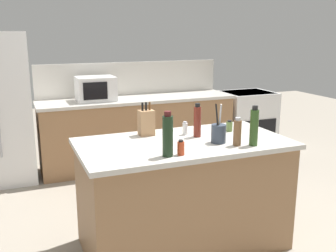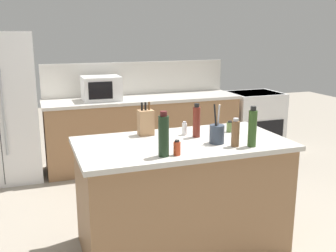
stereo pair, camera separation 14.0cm
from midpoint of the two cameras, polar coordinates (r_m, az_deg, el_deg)
name	(u,v)px [view 2 (the right image)]	position (r m, az deg, el deg)	size (l,w,h in m)	color
ground_plane	(181,244)	(3.61, 3.11, -16.76)	(14.00, 14.00, 0.00)	gray
back_counter_run	(144,131)	(5.46, -2.81, -0.73)	(2.67, 0.66, 0.94)	#936B47
wall_backsplash	(137,78)	(5.63, -3.83, 6.93)	(2.63, 0.03, 0.46)	beige
kitchen_island	(182,194)	(3.39, 3.21, -9.86)	(1.73, 0.92, 0.94)	#936B47
refrigerator	(0,108)	(5.20, -22.53, 2.48)	(0.87, 0.75, 1.82)	white
range_oven	(254,122)	(6.18, 12.97, 0.59)	(0.76, 0.65, 0.92)	white
microwave	(101,88)	(5.20, -8.89, 5.42)	(0.49, 0.39, 0.31)	white
knife_block	(146,122)	(3.40, -2.08, 0.54)	(0.13, 0.10, 0.29)	#A87C54
utensil_crock	(217,133)	(3.19, 8.36, -1.06)	(0.12, 0.12, 0.32)	#333D4C
spice_jar_oregano	(230,127)	(3.58, 10.06, -0.11)	(0.06, 0.06, 0.10)	#567038
pepper_grinder	(235,133)	(3.12, 11.03, -1.03)	(0.06, 0.06, 0.23)	brown
olive_oil_bottle	(252,128)	(3.14, 13.41, -0.25)	(0.07, 0.07, 0.32)	#2D4C1E
wine_bottle	(164,135)	(2.81, 0.79, -1.36)	(0.08, 0.08, 0.33)	black
vinegar_bottle	(197,121)	(3.35, 5.36, 0.67)	(0.06, 0.06, 0.29)	maroon
spice_jar_paprika	(177,148)	(2.87, 2.72, -3.23)	(0.05, 0.05, 0.11)	#B73D1E
salt_shaker	(184,129)	(3.42, 3.58, -0.40)	(0.04, 0.04, 0.12)	silver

